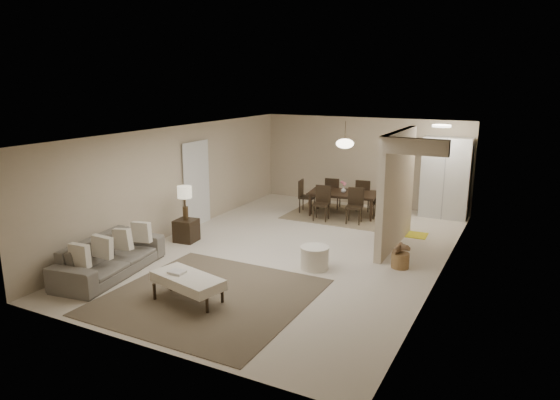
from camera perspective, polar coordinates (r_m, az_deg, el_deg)
The scene contains 22 objects.
floor at distance 10.67m, azimuth 1.66°, elevation -5.70°, with size 9.00×9.00×0.00m, color beige.
ceiling at distance 10.12m, azimuth 1.76°, elevation 7.78°, with size 9.00×9.00×0.00m, color white.
back_wall at distance 14.44m, azimuth 9.48°, elevation 4.35°, with size 6.00×6.00×0.00m, color #C0B092.
left_wall at distance 11.90m, azimuth -11.44°, elevation 2.31°, with size 9.00×9.00×0.00m, color #C0B092.
right_wall at distance 9.46m, azimuth 18.32°, elevation -1.02°, with size 9.00×9.00×0.00m, color #C0B092.
partition at distance 10.88m, azimuth 13.18°, elevation 1.17°, with size 0.15×2.50×2.50m, color #C0B092.
doorway at distance 12.39m, azimuth -9.55°, elevation 1.75°, with size 0.04×0.90×2.04m, color black.
pantry_cabinet at distance 13.61m, azimuth 18.44°, elevation 2.42°, with size 1.20×0.55×2.10m, color silver.
flush_light at distance 12.50m, azimuth 17.98°, elevation 8.06°, with size 0.44×0.44×0.05m, color white.
living_rug at distance 8.55m, azimuth -8.09°, elevation -10.86°, with size 3.20×3.20×0.01m, color brown.
sofa at distance 9.80m, azimuth -18.85°, elevation -6.15°, with size 0.90×2.31×0.68m, color slate.
ottoman_bench at distance 8.30m, azimuth -10.52°, elevation -9.06°, with size 1.36×0.85×0.45m.
side_table at distance 11.34m, azimuth -10.66°, elevation -3.44°, with size 0.45×0.45×0.50m, color black.
table_lamp at distance 11.13m, azimuth -10.84°, elevation 0.56°, with size 0.32×0.32×0.76m.
round_pouf at distance 9.60m, azimuth 3.98°, elevation -6.60°, with size 0.55×0.55×0.43m, color white.
wicker_basket at distance 9.91m, azimuth 13.57°, elevation -6.73°, with size 0.34×0.34×0.29m, color brown.
dining_rug at distance 13.40m, azimuth 7.18°, elevation -1.73°, with size 2.80×2.10×0.01m, color #877454.
dining_table at distance 13.32m, azimuth 7.21°, elevation -0.46°, with size 1.79×1.00×0.63m, color black.
dining_chairs at distance 13.29m, azimuth 7.23°, elevation 0.09°, with size 2.41×1.88×0.89m.
vase at distance 13.23m, azimuth 7.26°, elevation 1.17°, with size 0.14×0.14×0.15m, color silver.
yellow_mat at distance 12.08m, azimuth 14.40°, elevation -3.78°, with size 0.88×0.54×0.01m, color yellow.
pendant_light at distance 13.03m, azimuth 7.42°, elevation 6.41°, with size 0.46×0.46×0.71m.
Camera 1 is at (4.35, -9.08, 3.52)m, focal length 32.00 mm.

